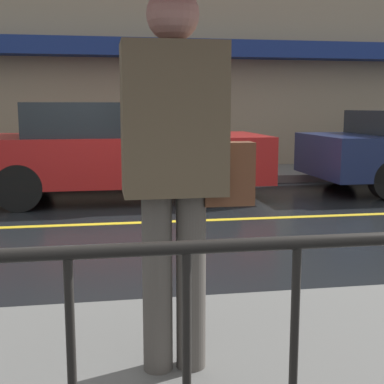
% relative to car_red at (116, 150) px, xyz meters
% --- Properties ---
extents(ground_plane, '(80.00, 80.00, 0.00)m').
position_rel_car_red_xyz_m(ground_plane, '(0.26, -1.87, -0.76)').
color(ground_plane, black).
extents(sidewalk_far, '(28.00, 1.88, 0.14)m').
position_rel_car_red_xyz_m(sidewalk_far, '(0.26, 2.11, -0.69)').
color(sidewalk_far, '#60605E').
rests_on(sidewalk_far, ground_plane).
extents(lane_marking, '(25.20, 0.12, 0.01)m').
position_rel_car_red_xyz_m(lane_marking, '(0.26, -1.87, -0.76)').
color(lane_marking, gold).
rests_on(lane_marking, ground_plane).
extents(building_storefront, '(28.00, 0.85, 4.85)m').
position_rel_car_red_xyz_m(building_storefront, '(0.26, 3.17, 1.68)').
color(building_storefront, gray).
rests_on(building_storefront, ground_plane).
extents(railing_foreground, '(12.00, 0.04, 0.95)m').
position_rel_car_red_xyz_m(railing_foreground, '(0.26, -7.07, -0.03)').
color(railing_foreground, black).
rests_on(railing_foreground, sidewalk_near).
extents(car_red, '(4.51, 1.93, 1.48)m').
position_rel_car_red_xyz_m(car_red, '(0.00, 0.00, 0.00)').
color(car_red, maroon).
rests_on(car_red, ground_plane).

